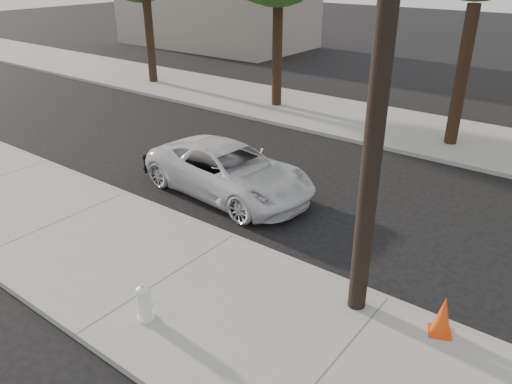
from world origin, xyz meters
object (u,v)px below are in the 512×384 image
utility_pole (381,68)px  fire_hydrant (144,303)px  traffic_cone (443,316)px  police_cruiser (229,171)px

utility_pole → fire_hydrant: (-2.94, -2.73, -4.20)m
traffic_cone → utility_pole: bearing=-172.7°
police_cruiser → fire_hydrant: 5.86m
fire_hydrant → traffic_cone: traffic_cone is taller
fire_hydrant → traffic_cone: size_ratio=0.92×
utility_pole → traffic_cone: 4.46m
utility_pole → police_cruiser: (-5.38, 2.59, -3.97)m
police_cruiser → fire_hydrant: bearing=-150.3°
utility_pole → police_cruiser: utility_pole is taller
police_cruiser → fire_hydrant: police_cruiser is taller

